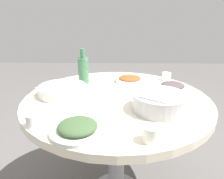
{
  "coord_description": "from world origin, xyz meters",
  "views": [
    {
      "loc": [
        1.22,
        -0.01,
        1.26
      ],
      "look_at": [
        0.03,
        -0.03,
        0.81
      ],
      "focal_mm": 34.8,
      "sensor_mm": 36.0,
      "label": 1
    }
  ],
  "objects_px": {
    "green_bottle": "(83,69)",
    "dish_greens": "(78,128)",
    "round_dining_table": "(117,112)",
    "rice_bowl": "(159,102)",
    "tea_cup_far": "(33,120)",
    "soup_bowl": "(63,90)",
    "dish_eggplant": "(173,87)",
    "dish_stirfry": "(130,79)",
    "tea_cup_near": "(166,76)",
    "tea_cup_side": "(151,134)"
  },
  "relations": [
    {
      "from": "tea_cup_side",
      "to": "dish_stirfry",
      "type": "bearing_deg",
      "value": -176.84
    },
    {
      "from": "rice_bowl",
      "to": "dish_stirfry",
      "type": "bearing_deg",
      "value": -164.61
    },
    {
      "from": "rice_bowl",
      "to": "green_bottle",
      "type": "distance_m",
      "value": 0.64
    },
    {
      "from": "soup_bowl",
      "to": "dish_greens",
      "type": "distance_m",
      "value": 0.48
    },
    {
      "from": "tea_cup_near",
      "to": "round_dining_table",
      "type": "bearing_deg",
      "value": -46.57
    },
    {
      "from": "dish_eggplant",
      "to": "dish_greens",
      "type": "distance_m",
      "value": 0.78
    },
    {
      "from": "rice_bowl",
      "to": "dish_stirfry",
      "type": "height_order",
      "value": "rice_bowl"
    },
    {
      "from": "dish_greens",
      "to": "tea_cup_near",
      "type": "xyz_separation_m",
      "value": [
        -0.76,
        0.55,
        0.0
      ]
    },
    {
      "from": "round_dining_table",
      "to": "soup_bowl",
      "type": "height_order",
      "value": "soup_bowl"
    },
    {
      "from": "soup_bowl",
      "to": "dish_stirfry",
      "type": "height_order",
      "value": "soup_bowl"
    },
    {
      "from": "round_dining_table",
      "to": "green_bottle",
      "type": "bearing_deg",
      "value": -138.98
    },
    {
      "from": "dish_greens",
      "to": "green_bottle",
      "type": "distance_m",
      "value": 0.69
    },
    {
      "from": "tea_cup_near",
      "to": "tea_cup_far",
      "type": "xyz_separation_m",
      "value": [
        0.71,
        -0.76,
        0.0
      ]
    },
    {
      "from": "soup_bowl",
      "to": "green_bottle",
      "type": "relative_size",
      "value": 1.32
    },
    {
      "from": "dish_greens",
      "to": "green_bottle",
      "type": "xyz_separation_m",
      "value": [
        -0.68,
        -0.07,
        0.08
      ]
    },
    {
      "from": "green_bottle",
      "to": "tea_cup_far",
      "type": "xyz_separation_m",
      "value": [
        0.63,
        -0.14,
        -0.07
      ]
    },
    {
      "from": "dish_stirfry",
      "to": "tea_cup_far",
      "type": "height_order",
      "value": "tea_cup_far"
    },
    {
      "from": "soup_bowl",
      "to": "tea_cup_far",
      "type": "relative_size",
      "value": 5.12
    },
    {
      "from": "dish_greens",
      "to": "tea_cup_far",
      "type": "distance_m",
      "value": 0.22
    },
    {
      "from": "dish_eggplant",
      "to": "green_bottle",
      "type": "distance_m",
      "value": 0.63
    },
    {
      "from": "dish_stirfry",
      "to": "tea_cup_far",
      "type": "relative_size",
      "value": 3.3
    },
    {
      "from": "round_dining_table",
      "to": "tea_cup_far",
      "type": "relative_size",
      "value": 17.62
    },
    {
      "from": "rice_bowl",
      "to": "dish_greens",
      "type": "distance_m",
      "value": 0.46
    },
    {
      "from": "round_dining_table",
      "to": "rice_bowl",
      "type": "bearing_deg",
      "value": 53.32
    },
    {
      "from": "tea_cup_far",
      "to": "dish_eggplant",
      "type": "bearing_deg",
      "value": 123.4
    },
    {
      "from": "dish_eggplant",
      "to": "tea_cup_near",
      "type": "bearing_deg",
      "value": 179.43
    },
    {
      "from": "dish_greens",
      "to": "dish_stirfry",
      "type": "distance_m",
      "value": 0.76
    },
    {
      "from": "green_bottle",
      "to": "dish_greens",
      "type": "bearing_deg",
      "value": 5.83
    },
    {
      "from": "round_dining_table",
      "to": "soup_bowl",
      "type": "xyz_separation_m",
      "value": [
        -0.04,
        -0.34,
        0.13
      ]
    },
    {
      "from": "dish_stirfry",
      "to": "tea_cup_far",
      "type": "xyz_separation_m",
      "value": [
        0.65,
        -0.48,
        0.01
      ]
    },
    {
      "from": "dish_eggplant",
      "to": "dish_greens",
      "type": "xyz_separation_m",
      "value": [
        0.55,
        -0.54,
        0.0
      ]
    },
    {
      "from": "round_dining_table",
      "to": "tea_cup_side",
      "type": "bearing_deg",
      "value": 16.58
    },
    {
      "from": "dish_stirfry",
      "to": "rice_bowl",
      "type": "bearing_deg",
      "value": 15.39
    },
    {
      "from": "soup_bowl",
      "to": "tea_cup_side",
      "type": "relative_size",
      "value": 4.41
    },
    {
      "from": "tea_cup_side",
      "to": "dish_eggplant",
      "type": "bearing_deg",
      "value": 158.9
    },
    {
      "from": "round_dining_table",
      "to": "rice_bowl",
      "type": "xyz_separation_m",
      "value": [
        0.17,
        0.22,
        0.15
      ]
    },
    {
      "from": "round_dining_table",
      "to": "green_bottle",
      "type": "height_order",
      "value": "green_bottle"
    },
    {
      "from": "rice_bowl",
      "to": "tea_cup_far",
      "type": "relative_size",
      "value": 4.54
    },
    {
      "from": "dish_eggplant",
      "to": "tea_cup_far",
      "type": "xyz_separation_m",
      "value": [
        0.5,
        -0.76,
        0.01
      ]
    },
    {
      "from": "tea_cup_side",
      "to": "green_bottle",
      "type": "bearing_deg",
      "value": -152.92
    },
    {
      "from": "tea_cup_far",
      "to": "soup_bowl",
      "type": "bearing_deg",
      "value": 173.7
    },
    {
      "from": "tea_cup_near",
      "to": "tea_cup_far",
      "type": "height_order",
      "value": "tea_cup_far"
    },
    {
      "from": "dish_eggplant",
      "to": "dish_stirfry",
      "type": "distance_m",
      "value": 0.32
    },
    {
      "from": "dish_greens",
      "to": "dish_stirfry",
      "type": "xyz_separation_m",
      "value": [
        -0.71,
        0.27,
        -0.0
      ]
    },
    {
      "from": "soup_bowl",
      "to": "dish_greens",
      "type": "relative_size",
      "value": 1.34
    },
    {
      "from": "tea_cup_side",
      "to": "tea_cup_near",
      "type": "bearing_deg",
      "value": 163.81
    },
    {
      "from": "round_dining_table",
      "to": "dish_stirfry",
      "type": "bearing_deg",
      "value": 162.44
    },
    {
      "from": "rice_bowl",
      "to": "dish_eggplant",
      "type": "distance_m",
      "value": 0.35
    },
    {
      "from": "dish_stirfry",
      "to": "green_bottle",
      "type": "bearing_deg",
      "value": -85.52
    },
    {
      "from": "round_dining_table",
      "to": "green_bottle",
      "type": "xyz_separation_m",
      "value": [
        -0.28,
        -0.24,
        0.2
      ]
    }
  ]
}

